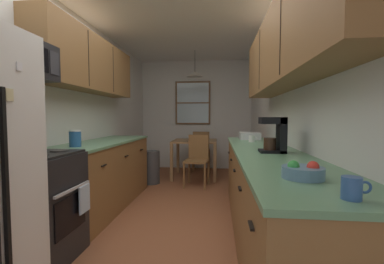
{
  "coord_description": "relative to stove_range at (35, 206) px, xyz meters",
  "views": [
    {
      "loc": [
        0.53,
        -2.45,
        1.21
      ],
      "look_at": [
        0.15,
        1.28,
        1.0
      ],
      "focal_mm": 23.8,
      "sensor_mm": 36.0,
      "label": 1
    }
  ],
  "objects": [
    {
      "name": "dining_chair_far",
      "position": [
        1.14,
        3.79,
        0.03
      ],
      "size": [
        0.41,
        0.41,
        0.9
      ],
      "color": "brown",
      "rests_on": "ground"
    },
    {
      "name": "counter_left",
      "position": [
        -0.01,
        1.32,
        -0.02
      ],
      "size": [
        0.64,
        2.04,
        0.9
      ],
      "color": "brown",
      "rests_on": "ground"
    },
    {
      "name": "pendant_light",
      "position": [
        1.06,
        3.17,
        1.61
      ],
      "size": [
        0.31,
        0.31,
        0.52
      ],
      "color": "black"
    },
    {
      "name": "wall_back",
      "position": [
        0.99,
        4.16,
        0.8
      ],
      "size": [
        4.4,
        0.1,
        2.55
      ],
      "primitive_type": "cube",
      "color": "silver",
      "rests_on": "ground"
    },
    {
      "name": "upper_cabinets_left",
      "position": [
        -0.15,
        1.27,
        1.43
      ],
      "size": [
        0.33,
        2.12,
        0.7
      ],
      "color": "brown"
    },
    {
      "name": "dining_table",
      "position": [
        1.06,
        3.17,
        0.16
      ],
      "size": [
        0.88,
        0.83,
        0.76
      ],
      "color": "olive",
      "rests_on": "ground"
    },
    {
      "name": "wall_right",
      "position": [
        2.34,
        1.51,
        0.8
      ],
      "size": [
        0.1,
        9.0,
        2.55
      ],
      "primitive_type": "cube",
      "color": "silver",
      "rests_on": "ground"
    },
    {
      "name": "coffee_maker",
      "position": [
        2.04,
        0.39,
        0.59
      ],
      "size": [
        0.22,
        0.18,
        0.32
      ],
      "color": "black",
      "rests_on": "counter_right"
    },
    {
      "name": "dish_rack",
      "position": [
        1.98,
        1.81,
        0.48
      ],
      "size": [
        0.28,
        0.34,
        0.1
      ],
      "primitive_type": "cube",
      "color": "silver",
      "rests_on": "counter_right"
    },
    {
      "name": "trash_bin",
      "position": [
        0.29,
        2.6,
        -0.17
      ],
      "size": [
        0.32,
        0.32,
        0.6
      ],
      "primitive_type": "cylinder",
      "color": "#3F3F42",
      "rests_on": "ground"
    },
    {
      "name": "upper_cabinets_right",
      "position": [
        2.13,
        0.48,
        1.38
      ],
      "size": [
        0.33,
        2.88,
        0.71
      ],
      "color": "brown"
    },
    {
      "name": "fruit_bowl",
      "position": [
        1.96,
        -0.59,
        0.47
      ],
      "size": [
        0.21,
        0.21,
        0.09
      ],
      "color": "#597F9E",
      "rests_on": "counter_right"
    },
    {
      "name": "ceiling_slab",
      "position": [
        0.99,
        1.51,
        2.12
      ],
      "size": [
        4.4,
        9.0,
        0.08
      ],
      "primitive_type": "cube",
      "color": "white"
    },
    {
      "name": "dining_chair_near",
      "position": [
        1.16,
        2.55,
        0.03
      ],
      "size": [
        0.45,
        0.45,
        0.9
      ],
      "color": "brown",
      "rests_on": "ground"
    },
    {
      "name": "back_window",
      "position": [
        0.92,
        4.08,
        1.09
      ],
      "size": [
        0.83,
        0.05,
        1.02
      ],
      "color": "brown"
    },
    {
      "name": "storage_canister",
      "position": [
        -0.01,
        0.64,
        0.52
      ],
      "size": [
        0.12,
        0.12,
        0.18
      ],
      "color": "#265999",
      "rests_on": "counter_left"
    },
    {
      "name": "dish_towel",
      "position": [
        0.35,
        0.15,
        0.03
      ],
      "size": [
        0.02,
        0.16,
        0.24
      ],
      "primitive_type": "cube",
      "color": "silver"
    },
    {
      "name": "ground_plane",
      "position": [
        0.99,
        1.51,
        -0.47
      ],
      "size": [
        12.0,
        12.0,
        0.0
      ],
      "primitive_type": "plane",
      "color": "brown"
    },
    {
      "name": "counter_right",
      "position": [
        1.99,
        0.53,
        -0.02
      ],
      "size": [
        0.64,
        3.2,
        0.9
      ],
      "color": "brown",
      "rests_on": "ground"
    },
    {
      "name": "microwave_over_range",
      "position": [
        -0.11,
        0.0,
        1.22
      ],
      "size": [
        0.39,
        0.59,
        0.31
      ],
      "color": "black"
    },
    {
      "name": "mug_by_coffeemaker",
      "position": [
        2.04,
        -0.92,
        0.47
      ],
      "size": [
        0.11,
        0.07,
        0.09
      ],
      "color": "#335999",
      "rests_on": "counter_right"
    },
    {
      "name": "mug_spare",
      "position": [
        1.95,
        1.36,
        0.47
      ],
      "size": [
        0.11,
        0.07,
        0.09
      ],
      "color": "white",
      "rests_on": "counter_right"
    },
    {
      "name": "stove_range",
      "position": [
        0.0,
        0.0,
        0.0
      ],
      "size": [
        0.66,
        0.61,
        1.1
      ],
      "color": "black",
      "rests_on": "ground"
    },
    {
      "name": "wall_left",
      "position": [
        -0.36,
        1.51,
        0.8
      ],
      "size": [
        0.1,
        9.0,
        2.55
      ],
      "primitive_type": "cube",
      "color": "silver",
      "rests_on": "ground"
    }
  ]
}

